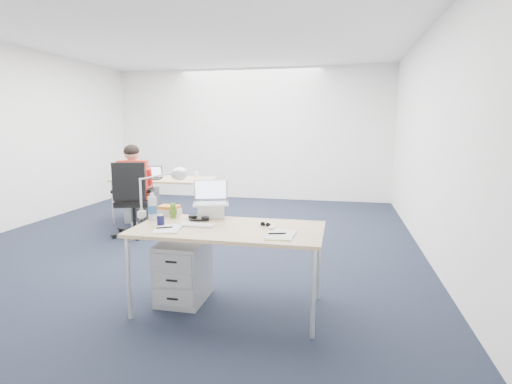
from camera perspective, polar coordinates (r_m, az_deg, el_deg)
floor at (r=5.60m, az=-8.88°, el=-7.07°), size 7.00×7.00×0.00m
room at (r=5.38m, az=-9.35°, el=10.72°), size 6.02×7.02×2.80m
desk_near at (r=3.42m, az=-3.99°, el=-5.83°), size 1.60×0.80×0.73m
desk_far at (r=6.72m, az=-12.86°, el=1.53°), size 1.60×0.80×0.73m
office_chair at (r=6.06m, az=-17.08°, el=-3.13°), size 0.85×0.85×1.08m
seated_person at (r=6.17m, az=-16.79°, el=0.39°), size 0.53×0.78×1.31m
drawer_pedestal_near at (r=3.76m, az=-10.30°, el=-11.03°), size 0.40×0.50×0.55m
drawer_pedestal_far at (r=6.95m, az=-15.94°, el=-1.76°), size 0.40×0.50×0.55m
silver_laptop at (r=3.77m, az=-6.48°, el=-1.00°), size 0.39×0.34×0.34m
wireless_keyboard at (r=3.49m, az=-8.41°, el=-4.66°), size 0.30×0.12×0.01m
computer_mouse at (r=3.32m, az=2.24°, el=-5.12°), size 0.07×0.10×0.03m
headphones at (r=3.70m, az=-8.20°, el=-3.67°), size 0.27×0.24×0.04m
can_koozie at (r=3.54m, az=-13.47°, el=-3.91°), size 0.07×0.07×0.10m
water_bottle at (r=3.76m, az=-14.58°, el=-2.03°), size 0.09×0.09×0.25m
bear_figurine at (r=3.81m, az=-11.76°, el=-2.57°), size 0.09×0.08×0.14m
book_stack at (r=3.95m, az=-12.26°, el=-2.56°), size 0.22×0.18×0.09m
cordless_phone at (r=3.80m, az=-14.29°, el=-2.68°), size 0.04×0.03×0.15m
papers_left at (r=3.41m, az=-12.63°, el=-5.15°), size 0.26×0.33×0.01m
papers_right at (r=3.16m, az=3.38°, el=-6.14°), size 0.21×0.30×0.01m
sunglasses at (r=3.43m, az=1.37°, el=-4.71°), size 0.11×0.09×0.02m
desk_lamp at (r=3.80m, az=-14.16°, el=0.07°), size 0.45×0.19×0.50m
dark_laptop at (r=6.64m, az=-14.75°, el=2.72°), size 0.35×0.34×0.22m
far_cup at (r=6.71m, az=-8.47°, el=2.47°), size 0.07×0.07×0.10m
far_papers at (r=7.07m, az=-14.93°, el=2.24°), size 0.25×0.35×0.01m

